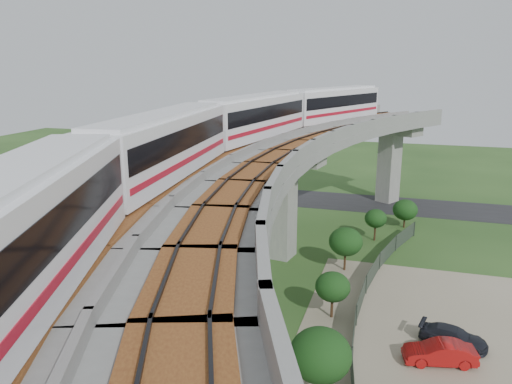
# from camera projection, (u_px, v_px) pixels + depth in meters

# --- Properties ---
(ground) EXTENTS (160.00, 160.00, 0.00)m
(ground) POSITION_uv_depth(u_px,v_px,m) (233.00, 308.00, 34.85)
(ground) COLOR #26451B
(ground) RESTS_ON ground
(dirt_lot) EXTENTS (18.00, 26.00, 0.04)m
(dirt_lot) POSITION_uv_depth(u_px,v_px,m) (448.00, 356.00, 29.12)
(dirt_lot) COLOR #7F745C
(dirt_lot) RESTS_ON ground
(asphalt_road) EXTENTS (60.00, 8.00, 0.03)m
(asphalt_road) POSITION_uv_depth(u_px,v_px,m) (311.00, 199.00, 62.67)
(asphalt_road) COLOR #232326
(asphalt_road) RESTS_ON ground
(viaduct) EXTENTS (19.58, 73.98, 11.40)m
(viaduct) POSITION_uv_depth(u_px,v_px,m) (289.00, 187.00, 31.51)
(viaduct) COLOR #99968E
(viaduct) RESTS_ON ground
(metro_train) EXTENTS (11.28, 61.32, 3.64)m
(metro_train) POSITION_uv_depth(u_px,v_px,m) (243.00, 130.00, 33.02)
(metro_train) COLOR white
(metro_train) RESTS_ON ground
(fence) EXTENTS (3.87, 38.73, 1.50)m
(fence) POSITION_uv_depth(u_px,v_px,m) (377.00, 318.00, 31.96)
(fence) COLOR #2D382D
(fence) RESTS_ON ground
(tree_0) EXTENTS (2.53, 2.53, 2.99)m
(tree_0) POSITION_uv_depth(u_px,v_px,m) (405.00, 210.00, 51.47)
(tree_0) COLOR #382314
(tree_0) RESTS_ON ground
(tree_1) EXTENTS (2.09, 2.09, 3.11)m
(tree_1) POSITION_uv_depth(u_px,v_px,m) (376.00, 218.00, 47.61)
(tree_1) COLOR #382314
(tree_1) RESTS_ON ground
(tree_2) EXTENTS (2.75, 2.75, 3.69)m
(tree_2) POSITION_uv_depth(u_px,v_px,m) (346.00, 242.00, 40.60)
(tree_2) COLOR #382314
(tree_2) RESTS_ON ground
(tree_3) EXTENTS (2.34, 2.34, 3.25)m
(tree_3) POSITION_uv_depth(u_px,v_px,m) (333.00, 287.00, 33.03)
(tree_3) COLOR #382314
(tree_3) RESTS_ON ground
(tree_4) EXTENTS (3.18, 3.18, 3.81)m
(tree_4) POSITION_uv_depth(u_px,v_px,m) (320.00, 355.00, 24.96)
(tree_4) COLOR #382314
(tree_4) RESTS_ON ground
(car_red) EXTENTS (4.24, 2.22, 1.33)m
(car_red) POSITION_uv_depth(u_px,v_px,m) (440.00, 353.00, 28.27)
(car_red) COLOR maroon
(car_red) RESTS_ON dirt_lot
(car_dark) EXTENTS (4.22, 2.49, 1.15)m
(car_dark) POSITION_uv_depth(u_px,v_px,m) (453.00, 337.00, 30.09)
(car_dark) COLOR black
(car_dark) RESTS_ON dirt_lot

